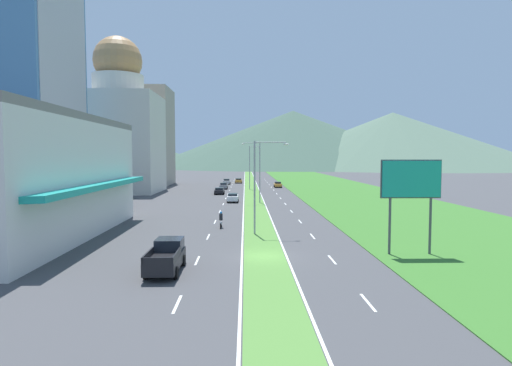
{
  "coord_description": "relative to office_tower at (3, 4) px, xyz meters",
  "views": [
    {
      "loc": [
        -1.47,
        -32.75,
        7.85
      ],
      "look_at": [
        0.73,
        54.72,
        2.31
      ],
      "focal_mm": 29.84,
      "sensor_mm": 36.0,
      "label": 1
    }
  ],
  "objects": [
    {
      "name": "motorcycle_rider",
      "position": [
        34.59,
        -21.68,
        -30.52
      ],
      "size": [
        0.36,
        2.0,
        1.8
      ],
      "rotation": [
        0.0,
        0.0,
        1.57
      ],
      "color": "black",
      "rests_on": "ground_plane"
    },
    {
      "name": "car_1",
      "position": [
        32.06,
        50.68,
        -30.49
      ],
      "size": [
        2.02,
        4.23,
        1.5
      ],
      "rotation": [
        0.0,
        0.0,
        1.57
      ],
      "color": "#B2B2B7",
      "rests_on": "ground_plane"
    },
    {
      "name": "edge_line_median_right",
      "position": [
        40.48,
        24.78,
        -31.26
      ],
      "size": [
        0.16,
        240.0,
        0.01
      ],
      "primitive_type": "cube",
      "color": "silver",
      "rests_on": "ground_plane"
    },
    {
      "name": "street_lamp_near",
      "position": [
        38.59,
        -25.83,
        -25.83
      ],
      "size": [
        3.49,
        0.36,
        9.36
      ],
      "color": "#99999E",
      "rests_on": "ground_plane"
    },
    {
      "name": "lane_dash_left_11",
      "position": [
        33.63,
        48.56,
        -31.26
      ],
      "size": [
        0.16,
        2.8,
        0.01
      ],
      "primitive_type": "cube",
      "color": "silver",
      "rests_on": "ground_plane"
    },
    {
      "name": "billboard_roadside",
      "position": [
        50.33,
        -34.91,
        -25.59
      ],
      "size": [
        4.84,
        0.28,
        7.58
      ],
      "color": "#4C4C51",
      "rests_on": "ground_plane"
    },
    {
      "name": "lane_dash_right_2",
      "position": [
        43.83,
        -36.35,
        -31.26
      ],
      "size": [
        0.16,
        2.8,
        0.01
      ],
      "primitive_type": "cube",
      "color": "silver",
      "rests_on": "ground_plane"
    },
    {
      "name": "lane_dash_left_12",
      "position": [
        33.63,
        58.0,
        -31.26
      ],
      "size": [
        0.16,
        2.8,
        0.01
      ],
      "primitive_type": "cube",
      "color": "silver",
      "rests_on": "ground_plane"
    },
    {
      "name": "lane_dash_right_3",
      "position": [
        43.83,
        -26.92,
        -31.26
      ],
      "size": [
        0.16,
        2.8,
        0.01
      ],
      "primitive_type": "cube",
      "color": "silver",
      "rests_on": "ground_plane"
    },
    {
      "name": "grass_median",
      "position": [
        38.73,
        24.78,
        -31.24
      ],
      "size": [
        3.2,
        240.0,
        0.06
      ],
      "primitive_type": "cube",
      "color": "#518438",
      "rests_on": "ground_plane"
    },
    {
      "name": "lane_dash_left_8",
      "position": [
        33.63,
        20.26,
        -31.26
      ],
      "size": [
        0.16,
        2.8,
        0.01
      ],
      "primitive_type": "cube",
      "color": "silver",
      "rests_on": "ground_plane"
    },
    {
      "name": "lane_dash_right_8",
      "position": [
        43.83,
        20.26,
        -31.26
      ],
      "size": [
        0.16,
        2.8,
        0.01
      ],
      "primitive_type": "cube",
      "color": "silver",
      "rests_on": "ground_plane"
    },
    {
      "name": "lane_dash_right_11",
      "position": [
        43.83,
        48.56,
        -31.26
      ],
      "size": [
        0.16,
        2.8,
        0.01
      ],
      "primitive_type": "cube",
      "color": "silver",
      "rests_on": "ground_plane"
    },
    {
      "name": "lane_dash_left_6",
      "position": [
        33.63,
        1.39,
        -31.26
      ],
      "size": [
        0.16,
        2.8,
        0.01
      ],
      "primitive_type": "cube",
      "color": "silver",
      "rests_on": "ground_plane"
    },
    {
      "name": "lane_dash_left_5",
      "position": [
        33.63,
        -8.05,
        -31.26
      ],
      "size": [
        0.16,
        2.8,
        0.01
      ],
      "primitive_type": "cube",
      "color": "silver",
      "rests_on": "ground_plane"
    },
    {
      "name": "lane_dash_right_4",
      "position": [
        43.83,
        -17.48,
        -31.26
      ],
      "size": [
        0.16,
        2.8,
        0.01
      ],
      "primitive_type": "cube",
      "color": "silver",
      "rests_on": "ground_plane"
    },
    {
      "name": "lane_dash_right_1",
      "position": [
        43.83,
        -45.79,
        -31.26
      ],
      "size": [
        0.16,
        2.8,
        0.01
      ],
      "primitive_type": "cube",
      "color": "silver",
      "rests_on": "ground_plane"
    },
    {
      "name": "lane_dash_left_9",
      "position": [
        33.63,
        29.69,
        -31.26
      ],
      "size": [
        0.16,
        2.8,
        0.01
      ],
      "primitive_type": "cube",
      "color": "silver",
      "rests_on": "ground_plane"
    },
    {
      "name": "ground_plane",
      "position": [
        38.73,
        -35.22,
        -31.27
      ],
      "size": [
        600.0,
        600.0,
        0.0
      ],
      "primitive_type": "plane",
      "color": "#424244"
    },
    {
      "name": "car_0",
      "position": [
        35.11,
        4.72,
        -30.49
      ],
      "size": [
        1.94,
        4.67,
        1.48
      ],
      "rotation": [
        0.0,
        0.0,
        1.57
      ],
      "color": "silver",
      "rests_on": "ground_plane"
    },
    {
      "name": "lane_dash_left_13",
      "position": [
        33.63,
        67.43,
        -31.26
      ],
      "size": [
        0.16,
        2.8,
        0.01
      ],
      "primitive_type": "cube",
      "color": "silver",
      "rests_on": "ground_plane"
    },
    {
      "name": "lane_dash_left_10",
      "position": [
        33.63,
        39.13,
        -31.26
      ],
      "size": [
        0.16,
        2.8,
        0.01
      ],
      "primitive_type": "cube",
      "color": "silver",
      "rests_on": "ground_plane"
    },
    {
      "name": "lane_dash_right_6",
      "position": [
        43.83,
        1.39,
        -31.26
      ],
      "size": [
        0.16,
        2.8,
        0.01
      ],
      "primitive_type": "cube",
      "color": "silver",
      "rests_on": "ground_plane"
    },
    {
      "name": "lane_dash_left_1",
      "position": [
        33.63,
        -45.79,
        -31.26
      ],
      "size": [
        0.16,
        2.8,
        0.01
      ],
      "primitive_type": "cube",
      "color": "silver",
      "rests_on": "ground_plane"
    },
    {
      "name": "hill_far_center",
      "position": [
        72.68,
        249.04,
        -10.54
      ],
      "size": [
        215.7,
        215.7,
        41.45
      ],
      "primitive_type": "cone",
      "color": "#3D5647",
      "rests_on": "ground_plane"
    },
    {
      "name": "lane_dash_left_7",
      "position": [
        33.63,
        10.82,
        -31.26
      ],
      "size": [
        0.16,
        2.8,
        0.01
      ],
      "primitive_type": "cube",
      "color": "silver",
      "rests_on": "ground_plane"
    },
    {
      "name": "lane_dash_right_13",
      "position": [
        43.83,
        67.43,
        -31.26
      ],
      "size": [
        0.16,
        2.8,
        0.01
      ],
      "primitive_type": "cube",
      "color": "silver",
      "rests_on": "ground_plane"
    },
    {
      "name": "car_2",
      "position": [
        31.9,
        19.52,
        -30.55
      ],
      "size": [
        2.01,
        4.12,
        1.36
      ],
      "rotation": [
        0.0,
        0.0,
        1.57
      ],
      "color": "black",
      "rests_on": "ground_plane"
    },
    {
      "name": "lane_dash_right_14",
      "position": [
        43.83,
        76.87,
        -31.26
      ],
      "size": [
        0.16,
        2.8,
        0.01
      ],
      "primitive_type": "cube",
      "color": "silver",
      "rests_on": "ground_plane"
    },
    {
      "name": "lane_dash_right_9",
      "position": [
        43.83,
        29.69,
        -31.26
      ],
      "size": [
        0.16,
        2.8,
        0.01
      ],
      "primitive_type": "cube",
      "color": "silver",
      "rests_on": "ground_plane"
    },
    {
      "name": "midrise_colored",
      "position": [
        9.5,
        49.75,
        -18.14
      ],
      "size": [
        14.61,
        14.61,
        26.26
      ],
      "primitive_type": "cube",
      "color": "#9E9384",
      "rests_on": "ground_plane"
    },
    {
      "name": "car_5",
      "position": [
        35.3,
        55.82,
        -30.55
      ],
      "size": [
        2.03,
        4.55,
        1.37
      ],
      "rotation": [
        0.0,
        0.0,
        1.57
      ],
      "color": "#C6842D",
      "rests_on": "ground_plane"
    },
    {
      "name": "lane_dash_right_5",
      "position": [
        43.83,
        -8.05,
        -31.26
      ],
      "size": [
        0.16,
        2.8,
        0.01
      ],
      "primitive_type": "cube",
      "color": "silver",
      "rests_on": "ground_plane"
    },
    {
      "name": "lane_dash_left_14",
      "position": [
        33.63,
        76.87,
        -31.26
      ],
      "size": [
        0.16,
        2.8,
        0.01
      ],
      "primitive_type": "cube",
      "color": "silver",
      "rests_on": "ground_plane"
    },
    {
      "name": "edge_line_median_left",
      "position": [
        36.98,
        24.78,
        -31.26
      ],
      "size": [
        0.16,
        240.0,
        0.01
      ],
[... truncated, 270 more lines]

